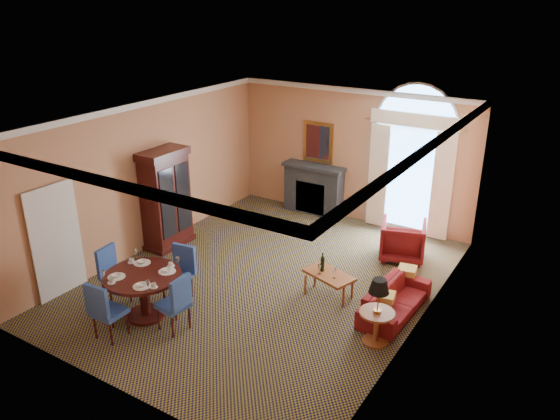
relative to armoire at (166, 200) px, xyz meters
The scene contains 12 objects.
ground 2.92m from the armoire, ahead, with size 7.50×7.50×0.00m, color #131238.
room_envelope 3.10m from the armoire, ahead, with size 6.04×7.52×3.45m.
armoire is the anchor object (origin of this frame).
dining_table 2.94m from the armoire, 55.25° to the right, with size 1.31×1.31×1.02m.
dining_chair_north 2.40m from the armoire, 41.66° to the right, with size 0.50×0.52×1.03m.
dining_chair_south 3.61m from the armoire, 63.43° to the right, with size 0.48×0.49×1.03m.
dining_chair_east 3.45m from the armoire, 44.79° to the right, with size 0.52×0.52×1.03m.
dining_chair_west 2.44m from the armoire, 71.85° to the right, with size 0.58×0.58×1.03m.
sofa 5.33m from the armoire, ahead, with size 1.75×0.68×0.51m, color maroon.
armchair 5.12m from the armoire, 24.22° to the left, with size 0.89×0.91×0.83m, color maroon.
coffee_table 4.07m from the armoire, ahead, with size 1.03×0.77×0.83m.
side_table 5.42m from the armoire, 10.45° to the right, with size 0.57×0.57×1.12m.
Camera 1 is at (5.18, -7.83, 5.27)m, focal length 35.00 mm.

